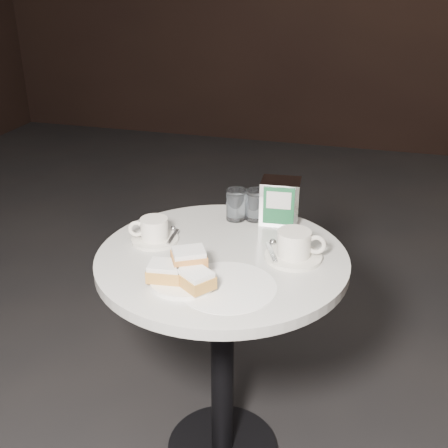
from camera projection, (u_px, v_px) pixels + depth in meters
cafe_table at (222, 314)px, 1.64m from camera, size 0.70×0.70×0.74m
sugar_spill at (227, 286)px, 1.40m from camera, size 0.31×0.31×0.00m
beignet_plate at (183, 273)px, 1.40m from camera, size 0.20×0.20×0.08m
coffee_cup_left at (154, 231)px, 1.61m from camera, size 0.17×0.17×0.07m
coffee_cup_right at (294, 247)px, 1.52m from camera, size 0.18×0.18×0.08m
water_glass_left at (236, 205)px, 1.74m from camera, size 0.07×0.07×0.10m
water_glass_right at (255, 205)px, 1.74m from camera, size 0.08×0.08×0.10m
napkin_dispenser at (280, 201)px, 1.72m from camera, size 0.12×0.11×0.14m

